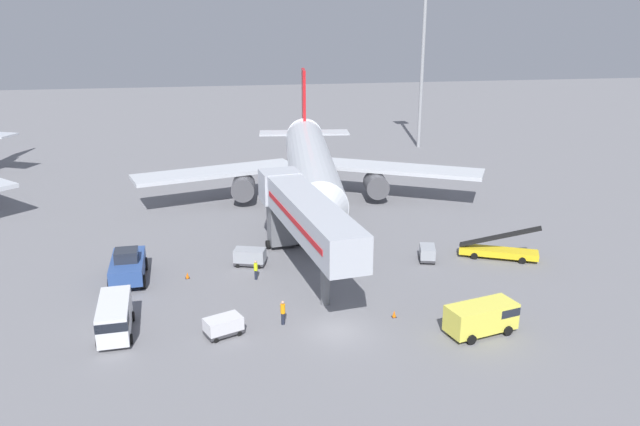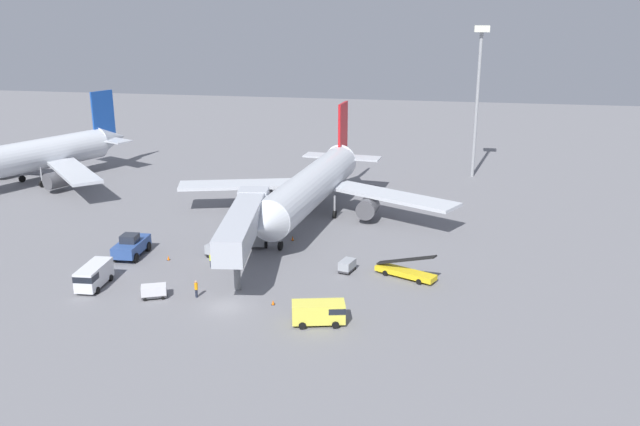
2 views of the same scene
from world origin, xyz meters
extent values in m
plane|color=slate|center=(0.00, 0.00, 0.00)|extent=(300.00, 300.00, 0.00)
cylinder|color=silver|center=(2.78, 28.45, 4.69)|extent=(8.24, 31.35, 4.98)
cone|color=silver|center=(0.94, 11.21, 4.69)|extent=(5.24, 4.17, 4.88)
cone|color=silver|center=(4.73, 46.70, 5.06)|extent=(5.31, 6.18, 4.73)
cube|color=red|center=(4.58, 45.28, 9.67)|extent=(0.83, 4.50, 7.96)
cube|color=silver|center=(7.50, 44.56, 5.31)|extent=(6.28, 3.88, 0.24)
cube|color=silver|center=(1.57, 45.19, 5.31)|extent=(6.28, 3.88, 0.24)
cube|color=silver|center=(13.67, 29.92, 3.57)|extent=(18.30, 12.60, 0.44)
cube|color=silver|center=(-7.55, 32.19, 3.57)|extent=(18.87, 9.34, 0.44)
cylinder|color=#4C4C51|center=(10.45, 29.20, 1.99)|extent=(2.93, 3.62, 2.58)
cylinder|color=#4C4C51|center=(-4.56, 30.81, 1.99)|extent=(2.93, 3.62, 2.58)
cylinder|color=gray|center=(1.50, 16.43, 1.87)|extent=(0.28, 0.28, 2.65)
cylinder|color=black|center=(1.50, 16.43, 0.55)|extent=(0.46, 1.13, 1.10)
cylinder|color=gray|center=(5.83, 30.00, 1.87)|extent=(0.28, 0.28, 2.65)
cylinder|color=black|center=(5.83, 30.00, 0.55)|extent=(0.46, 1.13, 1.10)
cylinder|color=gray|center=(0.13, 30.60, 1.87)|extent=(0.28, 0.28, 2.65)
cylinder|color=black|center=(0.13, 30.60, 0.55)|extent=(0.46, 1.13, 1.10)
cube|color=#B2B7C1|center=(-0.55, 7.79, 5.74)|extent=(5.44, 18.11, 2.70)
cube|color=red|center=(-2.06, 7.58, 5.74)|extent=(2.11, 14.87, 0.44)
cube|color=#B2B7C1|center=(-1.87, 17.23, 5.74)|extent=(3.80, 3.25, 2.84)
cube|color=#232833|center=(-2.05, 18.51, 5.99)|extent=(3.30, 0.69, 0.90)
cube|color=slate|center=(-1.79, 16.63, 2.39)|extent=(2.77, 2.13, 3.99)
cylinder|color=black|center=(-3.20, 16.44, 0.40)|extent=(0.41, 0.83, 0.80)
cylinder|color=black|center=(-0.37, 16.83, 0.40)|extent=(0.41, 0.83, 0.80)
cylinder|color=slate|center=(-0.06, 4.25, 2.19)|extent=(0.70, 0.70, 4.39)
cube|color=#2D4C8E|center=(-15.05, 11.38, 1.19)|extent=(2.80, 5.89, 1.28)
cube|color=#232833|center=(-15.04, 11.09, 2.28)|extent=(1.87, 1.87, 0.90)
cylinder|color=black|center=(-13.75, 9.55, 0.55)|extent=(0.45, 1.12, 1.10)
cylinder|color=black|center=(-16.18, 9.45, 0.55)|extent=(0.45, 1.12, 1.10)
cylinder|color=black|center=(-13.91, 13.31, 0.55)|extent=(0.45, 1.12, 1.10)
cylinder|color=black|center=(-16.34, 13.21, 0.55)|extent=(0.45, 1.12, 1.10)
cube|color=yellow|center=(16.71, 10.56, 0.57)|extent=(6.82, 4.34, 0.55)
cube|color=black|center=(16.71, 10.56, 2.05)|extent=(6.54, 3.70, 2.35)
cylinder|color=black|center=(18.88, 10.40, 0.30)|extent=(0.64, 0.45, 0.60)
cylinder|color=black|center=(18.22, 9.00, 0.30)|extent=(0.64, 0.45, 0.60)
cylinder|color=black|center=(15.20, 12.12, 0.30)|extent=(0.64, 0.45, 0.60)
cylinder|color=black|center=(14.54, 10.72, 0.30)|extent=(0.64, 0.45, 0.60)
cube|color=#E5DB4C|center=(9.54, -1.90, 1.20)|extent=(5.18, 3.11, 1.82)
cube|color=#1E232D|center=(11.14, -1.52, 1.60)|extent=(1.99, 2.36, 0.58)
cylinder|color=black|center=(10.77, -0.61, 0.34)|extent=(0.75, 0.51, 0.68)
cylinder|color=black|center=(11.23, -2.49, 0.34)|extent=(0.75, 0.51, 0.68)
cylinder|color=black|center=(7.86, -1.32, 0.34)|extent=(0.75, 0.51, 0.68)
cylinder|color=black|center=(8.31, -3.20, 0.34)|extent=(0.75, 0.51, 0.68)
cube|color=silver|center=(-14.89, 2.32, 1.32)|extent=(2.34, 5.43, 2.05)
cube|color=#1E232D|center=(-14.78, 0.52, 1.77)|extent=(2.15, 1.83, 0.66)
cylinder|color=black|center=(-13.83, 0.74, 0.34)|extent=(0.40, 0.70, 0.68)
cylinder|color=black|center=(-15.75, 0.61, 0.34)|extent=(0.40, 0.70, 0.68)
cylinder|color=black|center=(-14.03, 4.03, 0.34)|extent=(0.40, 0.70, 0.68)
cylinder|color=black|center=(-15.96, 3.90, 0.34)|extent=(0.40, 0.70, 0.68)
cube|color=#38383D|center=(-7.69, 0.80, 0.29)|extent=(2.80, 2.26, 0.22)
cube|color=silver|center=(-7.69, 0.80, 0.85)|extent=(2.80, 2.26, 0.90)
cylinder|color=black|center=(-8.23, -0.13, 0.18)|extent=(0.38, 0.25, 0.36)
cylinder|color=black|center=(-8.73, 1.08, 0.18)|extent=(0.38, 0.25, 0.36)
cylinder|color=black|center=(-6.65, 0.53, 0.18)|extent=(0.38, 0.25, 0.36)
cylinder|color=black|center=(-7.16, 1.74, 0.18)|extent=(0.38, 0.25, 0.36)
cube|color=#38383D|center=(-5.09, 12.75, 0.29)|extent=(2.92, 2.14, 0.22)
cube|color=#999EA5|center=(-5.09, 12.75, 0.94)|extent=(2.92, 2.14, 1.09)
cylinder|color=black|center=(-4.02, 13.10, 0.18)|extent=(0.38, 0.22, 0.36)
cylinder|color=black|center=(-4.41, 11.86, 0.18)|extent=(0.38, 0.22, 0.36)
cylinder|color=black|center=(-5.76, 13.65, 0.18)|extent=(0.38, 0.22, 0.36)
cylinder|color=black|center=(-6.16, 12.41, 0.18)|extent=(0.38, 0.22, 0.36)
cube|color=#38383D|center=(10.31, 11.11, 0.29)|extent=(1.81, 2.42, 0.22)
cube|color=#999EA5|center=(10.31, 11.11, 0.86)|extent=(1.81, 2.42, 0.93)
cylinder|color=black|center=(10.67, 10.23, 0.18)|extent=(0.21, 0.38, 0.36)
cylinder|color=black|center=(9.54, 10.54, 0.18)|extent=(0.21, 0.38, 0.36)
cylinder|color=black|center=(11.08, 11.68, 0.18)|extent=(0.21, 0.38, 0.36)
cylinder|color=black|center=(9.95, 12.00, 0.18)|extent=(0.21, 0.38, 0.36)
cylinder|color=#1E2333|center=(-3.55, 1.66, 0.43)|extent=(0.27, 0.27, 0.86)
cylinder|color=orange|center=(-3.55, 1.66, 1.20)|extent=(0.35, 0.35, 0.68)
sphere|color=tan|center=(-3.55, 1.66, 1.68)|extent=(0.23, 0.23, 0.23)
cylinder|color=#1E2333|center=(-4.82, 9.71, 0.39)|extent=(0.29, 0.29, 0.79)
cylinder|color=#D8EA19|center=(-4.82, 9.71, 1.10)|extent=(0.39, 0.39, 0.62)
sphere|color=tan|center=(-4.82, 9.71, 1.54)|extent=(0.21, 0.21, 0.21)
cube|color=black|center=(2.17, 20.08, 0.01)|extent=(0.37, 0.37, 0.03)
cone|color=orange|center=(2.17, 20.08, 0.30)|extent=(0.31, 0.31, 0.54)
cube|color=black|center=(4.43, 1.33, 0.01)|extent=(0.33, 0.33, 0.03)
cone|color=orange|center=(4.43, 1.33, 0.27)|extent=(0.28, 0.28, 0.49)
cube|color=black|center=(-10.35, 10.88, 0.01)|extent=(0.35, 0.35, 0.03)
cone|color=orange|center=(-10.35, 10.88, 0.28)|extent=(0.29, 0.29, 0.51)
cylinder|color=#93969B|center=(25.03, 57.42, 11.89)|extent=(0.56, 0.56, 23.78)
camera|label=1|loc=(-7.83, -37.52, 20.93)|focal=35.13mm
camera|label=2|loc=(19.98, -57.63, 28.22)|focal=38.19mm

